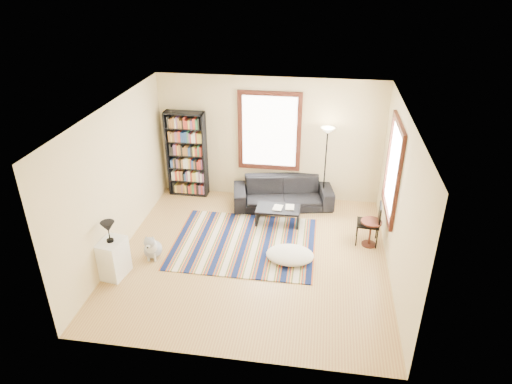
# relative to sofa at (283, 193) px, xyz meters

# --- Properties ---
(floor) EXTENTS (5.00, 5.00, 0.10)m
(floor) POSITION_rel_sofa_xyz_m (-0.37, -2.05, -0.37)
(floor) COLOR tan
(floor) RESTS_ON ground
(ceiling) EXTENTS (5.00, 5.00, 0.10)m
(ceiling) POSITION_rel_sofa_xyz_m (-0.37, -2.05, 2.53)
(ceiling) COLOR white
(ceiling) RESTS_ON floor
(wall_back) EXTENTS (5.00, 0.10, 2.80)m
(wall_back) POSITION_rel_sofa_xyz_m (-0.37, 0.50, 1.08)
(wall_back) COLOR beige
(wall_back) RESTS_ON floor
(wall_front) EXTENTS (5.00, 0.10, 2.80)m
(wall_front) POSITION_rel_sofa_xyz_m (-0.37, -4.60, 1.08)
(wall_front) COLOR beige
(wall_front) RESTS_ON floor
(wall_left) EXTENTS (0.10, 5.00, 2.80)m
(wall_left) POSITION_rel_sofa_xyz_m (-2.92, -2.05, 1.08)
(wall_left) COLOR beige
(wall_left) RESTS_ON floor
(wall_right) EXTENTS (0.10, 5.00, 2.80)m
(wall_right) POSITION_rel_sofa_xyz_m (2.18, -2.05, 1.08)
(wall_right) COLOR beige
(wall_right) RESTS_ON floor
(window_back) EXTENTS (1.20, 0.06, 1.60)m
(window_back) POSITION_rel_sofa_xyz_m (-0.37, 0.42, 1.28)
(window_back) COLOR white
(window_back) RESTS_ON wall_back
(window_right) EXTENTS (0.06, 1.20, 1.60)m
(window_right) POSITION_rel_sofa_xyz_m (2.10, -1.25, 1.28)
(window_right) COLOR white
(window_right) RESTS_ON wall_right
(rug) EXTENTS (2.76, 2.20, 0.02)m
(rug) POSITION_rel_sofa_xyz_m (-0.59, -1.66, -0.31)
(rug) COLOR #0D1841
(rug) RESTS_ON floor
(sofa) EXTENTS (1.26, 2.32, 0.64)m
(sofa) POSITION_rel_sofa_xyz_m (0.00, 0.00, 0.00)
(sofa) COLOR black
(sofa) RESTS_ON floor
(bookshelf) EXTENTS (0.90, 0.30, 2.00)m
(bookshelf) POSITION_rel_sofa_xyz_m (-2.25, 0.27, 0.68)
(bookshelf) COLOR black
(bookshelf) RESTS_ON floor
(coffee_table) EXTENTS (1.01, 0.75, 0.36)m
(coffee_table) POSITION_rel_sofa_xyz_m (-0.02, -0.78, -0.14)
(coffee_table) COLOR black
(coffee_table) RESTS_ON floor
(book_a) EXTENTS (0.22, 0.27, 0.02)m
(book_a) POSITION_rel_sofa_xyz_m (-0.12, -0.78, 0.05)
(book_a) COLOR beige
(book_a) RESTS_ON coffee_table
(book_b) EXTENTS (0.25, 0.19, 0.02)m
(book_b) POSITION_rel_sofa_xyz_m (0.13, -0.73, 0.05)
(book_b) COLOR beige
(book_b) RESTS_ON coffee_table
(floor_cushion) EXTENTS (0.89, 0.67, 0.22)m
(floor_cushion) POSITION_rel_sofa_xyz_m (0.34, -2.07, -0.21)
(floor_cushion) COLOR beige
(floor_cushion) RESTS_ON floor
(floor_lamp) EXTENTS (0.32, 0.32, 1.86)m
(floor_lamp) POSITION_rel_sofa_xyz_m (0.89, 0.10, 0.61)
(floor_lamp) COLOR black
(floor_lamp) RESTS_ON floor
(side_table) EXTENTS (0.51, 0.51, 0.54)m
(side_table) POSITION_rel_sofa_xyz_m (1.83, -1.34, -0.05)
(side_table) COLOR #401610
(side_table) RESTS_ON floor
(folding_chair) EXTENTS (0.45, 0.43, 0.86)m
(folding_chair) POSITION_rel_sofa_xyz_m (1.78, -1.25, 0.11)
(folding_chair) COLOR black
(folding_chair) RESTS_ON floor
(white_cabinet) EXTENTS (0.45, 0.55, 0.70)m
(white_cabinet) POSITION_rel_sofa_xyz_m (-2.67, -2.97, 0.03)
(white_cabinet) COLOR white
(white_cabinet) RESTS_ON floor
(table_lamp) EXTENTS (0.28, 0.28, 0.38)m
(table_lamp) POSITION_rel_sofa_xyz_m (-2.67, -2.97, 0.57)
(table_lamp) COLOR black
(table_lamp) RESTS_ON white_cabinet
(dog) EXTENTS (0.43, 0.56, 0.52)m
(dog) POSITION_rel_sofa_xyz_m (-2.20, -2.34, -0.06)
(dog) COLOR #B1B1B1
(dog) RESTS_ON floor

